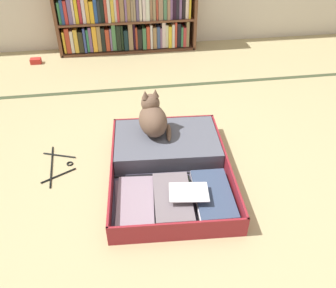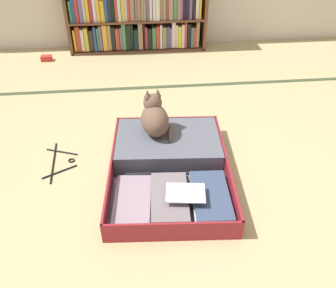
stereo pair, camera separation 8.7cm
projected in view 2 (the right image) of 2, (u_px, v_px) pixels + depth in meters
ground_plane at (197, 200)px, 1.96m from camera, size 10.00×10.00×0.00m
tatami_border at (171, 86)px, 3.06m from camera, size 4.80×0.05×0.00m
bookshelf at (136, 6)px, 3.49m from camera, size 1.40×0.23×0.91m
open_suitcase at (170, 161)px, 2.16m from camera, size 0.75×1.00×0.12m
black_cat at (155, 118)px, 2.22m from camera, size 0.23×0.27×0.29m
clothes_hanger at (60, 162)px, 2.23m from camera, size 0.22×0.40×0.01m
small_red_pouch at (46, 58)px, 3.50m from camera, size 0.10×0.07×0.05m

